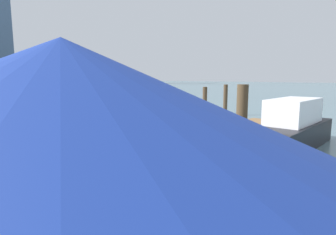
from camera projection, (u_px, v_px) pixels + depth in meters
ground_plane at (72, 118)px, 17.19m from camera, size 300.00×300.00×0.00m
floating_dock at (207, 135)px, 11.80m from camera, size 10.99×2.00×0.18m
boardwalk_railing at (141, 131)px, 6.62m from camera, size 0.06×28.52×1.08m
dock_piling_1 at (225, 100)px, 18.45m from camera, size 0.27×0.27×2.07m
dock_piling_2 at (241, 126)px, 7.69m from camera, size 0.31×0.31×2.33m
dock_piling_3 at (102, 110)px, 14.27m from camera, size 0.30×0.30×1.73m
dock_piling_5 at (205, 103)px, 16.45m from camera, size 0.26×0.26×1.98m
moored_boat_0 at (286, 131)px, 9.57m from camera, size 6.38×2.02×1.77m
moored_boat_2 at (157, 107)px, 16.68m from camera, size 5.13×2.76×2.04m
patio_umbrella at (64, 102)px, 1.00m from camera, size 2.07×2.07×2.26m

